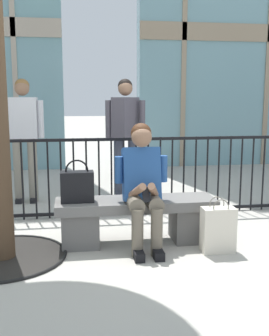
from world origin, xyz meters
name	(u,v)px	position (x,y,z in m)	size (l,w,h in m)	color
ground_plane	(136,242)	(0.00, 0.00, 0.00)	(60.00, 60.00, 0.00)	#B2ADA3
stone_bench	(136,216)	(0.00, 0.00, 0.27)	(1.60, 0.44, 0.45)	slate
seated_person_with_phone	(143,182)	(0.05, -0.13, 0.65)	(0.52, 0.66, 1.21)	#6B6051
handbag_on_bench	(77,186)	(-0.58, -0.01, 0.61)	(0.32, 0.17, 0.42)	black
shopping_bag	(218,229)	(0.73, -0.37, 0.22)	(0.31, 0.16, 0.53)	beige
bystander_at_railing	(125,131)	(0.11, 1.70, 1.00)	(0.55, 0.43, 1.71)	#383D4C
bystander_further_back	(24,131)	(-1.28, 1.88, 1.00)	(0.55, 0.27, 1.71)	gray
plaza_railing	(124,176)	(0.00, 0.98, 0.49)	(8.25, 0.04, 0.98)	black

